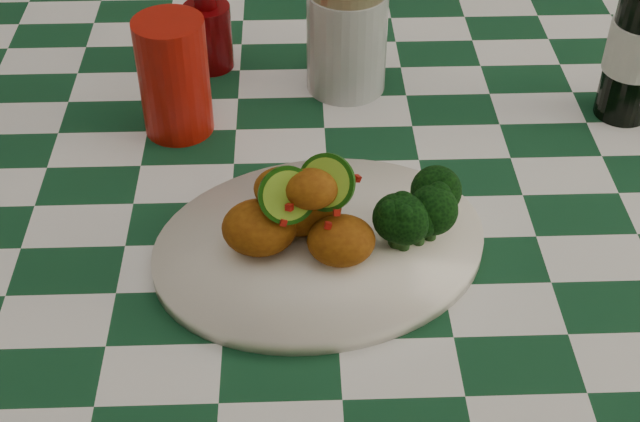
{
  "coord_description": "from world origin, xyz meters",
  "views": [
    {
      "loc": [
        -0.03,
        -0.78,
        1.38
      ],
      "look_at": [
        -0.01,
        -0.15,
        0.84
      ],
      "focal_mm": 50.0,
      "sensor_mm": 36.0,
      "label": 1
    }
  ],
  "objects_px": {
    "fried_chicken_pile": "(311,206)",
    "ketchup_bottle": "(207,20)",
    "plate": "(320,247)",
    "red_tumbler": "(174,77)",
    "dining_table": "(325,386)",
    "mason_jar": "(347,36)",
    "wooden_chair_right": "(475,83)",
    "wooden_chair_left": "(186,91)"
  },
  "relations": [
    {
      "from": "fried_chicken_pile",
      "to": "ketchup_bottle",
      "type": "bearing_deg",
      "value": 108.5
    },
    {
      "from": "plate",
      "to": "red_tumbler",
      "type": "distance_m",
      "value": 0.27
    },
    {
      "from": "dining_table",
      "to": "red_tumbler",
      "type": "xyz_separation_m",
      "value": [
        -0.17,
        0.07,
        0.46
      ]
    },
    {
      "from": "mason_jar",
      "to": "wooden_chair_right",
      "type": "relative_size",
      "value": 0.16
    },
    {
      "from": "dining_table",
      "to": "mason_jar",
      "type": "relative_size",
      "value": 12.04
    },
    {
      "from": "dining_table",
      "to": "red_tumbler",
      "type": "distance_m",
      "value": 0.5
    },
    {
      "from": "fried_chicken_pile",
      "to": "mason_jar",
      "type": "xyz_separation_m",
      "value": [
        0.05,
        0.3,
        0.01
      ]
    },
    {
      "from": "fried_chicken_pile",
      "to": "red_tumbler",
      "type": "height_order",
      "value": "red_tumbler"
    },
    {
      "from": "fried_chicken_pile",
      "to": "wooden_chair_right",
      "type": "relative_size",
      "value": 0.15
    },
    {
      "from": "mason_jar",
      "to": "wooden_chair_left",
      "type": "relative_size",
      "value": 0.16
    },
    {
      "from": "ketchup_bottle",
      "to": "red_tumbler",
      "type": "bearing_deg",
      "value": -101.48
    },
    {
      "from": "plate",
      "to": "ketchup_bottle",
      "type": "distance_m",
      "value": 0.38
    },
    {
      "from": "wooden_chair_right",
      "to": "mason_jar",
      "type": "bearing_deg",
      "value": -106.58
    },
    {
      "from": "dining_table",
      "to": "wooden_chair_left",
      "type": "distance_m",
      "value": 0.72
    },
    {
      "from": "plate",
      "to": "ketchup_bottle",
      "type": "bearing_deg",
      "value": 109.66
    },
    {
      "from": "fried_chicken_pile",
      "to": "red_tumbler",
      "type": "distance_m",
      "value": 0.26
    },
    {
      "from": "dining_table",
      "to": "wooden_chair_left",
      "type": "relative_size",
      "value": 1.87
    },
    {
      "from": "fried_chicken_pile",
      "to": "mason_jar",
      "type": "relative_size",
      "value": 0.97
    },
    {
      "from": "red_tumbler",
      "to": "ketchup_bottle",
      "type": "xyz_separation_m",
      "value": [
        0.03,
        0.14,
        -0.0
      ]
    },
    {
      "from": "fried_chicken_pile",
      "to": "ketchup_bottle",
      "type": "xyz_separation_m",
      "value": [
        -0.12,
        0.36,
        0.0
      ]
    },
    {
      "from": "ketchup_bottle",
      "to": "wooden_chair_right",
      "type": "distance_m",
      "value": 0.79
    },
    {
      "from": "plate",
      "to": "red_tumbler",
      "type": "bearing_deg",
      "value": 125.37
    },
    {
      "from": "mason_jar",
      "to": "wooden_chair_right",
      "type": "distance_m",
      "value": 0.74
    },
    {
      "from": "mason_jar",
      "to": "wooden_chair_left",
      "type": "distance_m",
      "value": 0.72
    },
    {
      "from": "dining_table",
      "to": "ketchup_bottle",
      "type": "distance_m",
      "value": 0.52
    },
    {
      "from": "dining_table",
      "to": "wooden_chair_right",
      "type": "distance_m",
      "value": 0.77
    },
    {
      "from": "ketchup_bottle",
      "to": "mason_jar",
      "type": "distance_m",
      "value": 0.18
    },
    {
      "from": "fried_chicken_pile",
      "to": "wooden_chair_left",
      "type": "height_order",
      "value": "same"
    },
    {
      "from": "dining_table",
      "to": "mason_jar",
      "type": "height_order",
      "value": "mason_jar"
    },
    {
      "from": "dining_table",
      "to": "plate",
      "type": "relative_size",
      "value": 5.09
    },
    {
      "from": "red_tumbler",
      "to": "mason_jar",
      "type": "relative_size",
      "value": 1.0
    },
    {
      "from": "ketchup_bottle",
      "to": "wooden_chair_left",
      "type": "bearing_deg",
      "value": 102.23
    },
    {
      "from": "red_tumbler",
      "to": "wooden_chair_left",
      "type": "relative_size",
      "value": 0.16
    },
    {
      "from": "dining_table",
      "to": "wooden_chair_left",
      "type": "bearing_deg",
      "value": 109.57
    },
    {
      "from": "wooden_chair_left",
      "to": "plate",
      "type": "bearing_deg",
      "value": -79.25
    },
    {
      "from": "fried_chicken_pile",
      "to": "wooden_chair_left",
      "type": "bearing_deg",
      "value": 104.97
    },
    {
      "from": "fried_chicken_pile",
      "to": "wooden_chair_left",
      "type": "relative_size",
      "value": 0.15
    },
    {
      "from": "red_tumbler",
      "to": "mason_jar",
      "type": "height_order",
      "value": "same"
    },
    {
      "from": "fried_chicken_pile",
      "to": "red_tumbler",
      "type": "relative_size",
      "value": 0.97
    },
    {
      "from": "ketchup_bottle",
      "to": "mason_jar",
      "type": "height_order",
      "value": "mason_jar"
    },
    {
      "from": "plate",
      "to": "wooden_chair_left",
      "type": "distance_m",
      "value": 0.93
    },
    {
      "from": "fried_chicken_pile",
      "to": "wooden_chair_right",
      "type": "xyz_separation_m",
      "value": [
        0.34,
        0.84,
        -0.41
      ]
    }
  ]
}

